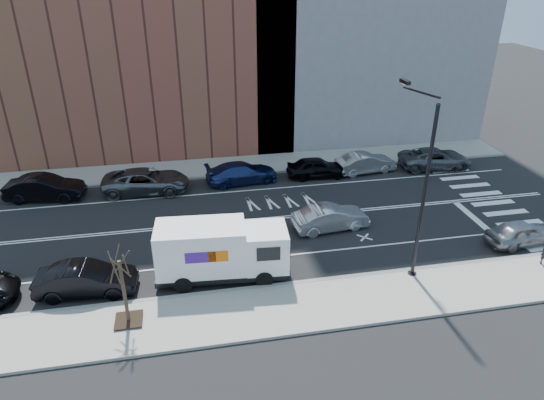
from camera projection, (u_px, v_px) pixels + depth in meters
name	position (u px, v px, depth m)	size (l,w,h in m)	color
ground	(254.00, 220.00, 30.20)	(120.00, 120.00, 0.00)	black
sidewalk_near	(284.00, 309.00, 22.44)	(44.00, 3.60, 0.15)	gray
sidewalk_far	(237.00, 166.00, 37.89)	(44.00, 3.60, 0.15)	gray
curb_near	(277.00, 286.00, 24.01)	(44.00, 0.25, 0.17)	gray
curb_far	(240.00, 175.00, 36.30)	(44.00, 0.25, 0.17)	gray
crosswalk	(487.00, 198.00, 32.90)	(3.00, 14.00, 0.01)	white
road_markings	(254.00, 220.00, 30.20)	(40.00, 8.60, 0.01)	white
bldg_brick	(119.00, 10.00, 37.61)	(26.00, 10.00, 22.00)	brown
streetlight	(421.00, 182.00, 23.04)	(0.44, 4.02, 9.34)	black
street_tree	(125.00, 298.00, 20.99)	(1.20, 1.20, 3.75)	black
fedex_van	(221.00, 250.00, 24.13)	(6.77, 2.77, 3.02)	black
far_parked_b	(45.00, 188.00, 32.46)	(1.76, 5.06, 1.67)	black
far_parked_c	(146.00, 181.00, 33.49)	(2.70, 5.86, 1.63)	#53565B
far_parked_d	(242.00, 173.00, 34.95)	(2.10, 5.17, 1.50)	navy
far_parked_e	(317.00, 167.00, 35.83)	(1.78, 4.42, 1.51)	black
far_parked_f	(365.00, 163.00, 36.61)	(1.60, 4.58, 1.51)	#9A999E
far_parked_g	(435.00, 158.00, 37.42)	(2.52, 5.47, 1.52)	#4E5156
driving_sedan	(331.00, 218.00, 28.90)	(1.59, 4.56, 1.50)	#B4B4B9
near_parked_rear_a	(86.00, 280.00, 23.29)	(1.65, 4.73, 1.56)	black
near_parked_front	(522.00, 233.00, 27.40)	(1.66, 4.13, 1.41)	#9B9A9E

